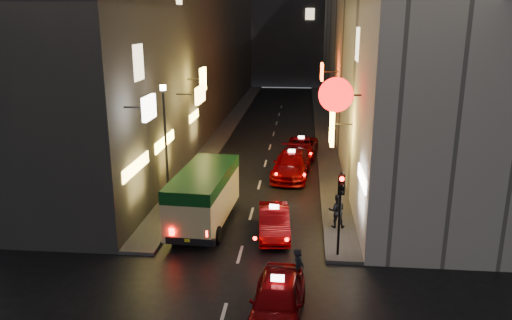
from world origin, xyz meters
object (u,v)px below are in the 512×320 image
(taxi_near, at_px, (277,297))
(lamp_post, at_px, (166,139))
(traffic_light, at_px, (341,197))
(minibus, at_px, (204,191))
(pedestrian_crossing, at_px, (298,267))

(taxi_near, distance_m, lamp_post, 11.19)
(traffic_light, distance_m, lamp_post, 9.42)
(minibus, distance_m, lamp_post, 3.36)
(minibus, distance_m, pedestrian_crossing, 7.14)
(minibus, distance_m, traffic_light, 6.81)
(minibus, distance_m, taxi_near, 8.41)
(pedestrian_crossing, bearing_deg, taxi_near, 176.88)
(pedestrian_crossing, relative_size, lamp_post, 0.29)
(lamp_post, bearing_deg, taxi_near, -56.37)
(taxi_near, distance_m, pedestrian_crossing, 2.04)
(pedestrian_crossing, distance_m, lamp_post, 10.09)
(traffic_light, bearing_deg, pedestrian_crossing, -121.73)
(lamp_post, bearing_deg, traffic_light, -28.91)
(pedestrian_crossing, bearing_deg, traffic_light, -16.47)
(taxi_near, bearing_deg, lamp_post, 123.63)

